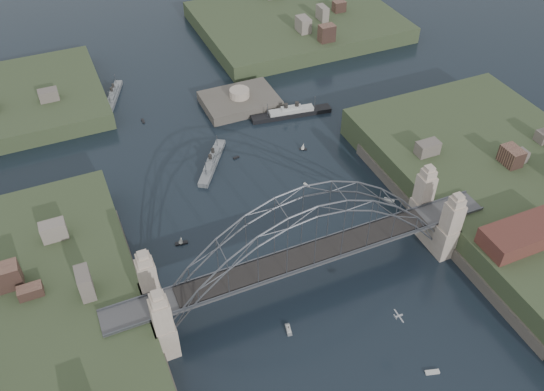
{
  "coord_description": "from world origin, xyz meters",
  "views": [
    {
      "loc": [
        -37.82,
        -68.88,
        94.64
      ],
      "look_at": [
        0.0,
        18.0,
        10.0
      ],
      "focal_mm": 37.6,
      "sensor_mm": 36.0,
      "label": 1
    }
  ],
  "objects": [
    {
      "name": "ground",
      "position": [
        0.0,
        0.0,
        0.0
      ],
      "size": [
        500.0,
        500.0,
        0.0
      ],
      "primitive_type": "plane",
      "color": "black",
      "rests_on": "ground"
    },
    {
      "name": "bridge",
      "position": [
        0.0,
        0.0,
        12.32
      ],
      "size": [
        84.0,
        13.8,
        24.6
      ],
      "color": "#464648",
      "rests_on": "ground"
    },
    {
      "name": "shore_west",
      "position": [
        -57.32,
        0.0,
        1.97
      ],
      "size": [
        50.5,
        90.0,
        12.0
      ],
      "color": "#324024",
      "rests_on": "ground"
    },
    {
      "name": "shore_east",
      "position": [
        57.32,
        0.0,
        1.97
      ],
      "size": [
        50.5,
        90.0,
        12.0
      ],
      "color": "#324024",
      "rests_on": "ground"
    },
    {
      "name": "headland_nw",
      "position": [
        -55.0,
        95.0,
        0.5
      ],
      "size": [
        60.0,
        45.0,
        9.0
      ],
      "primitive_type": "cube",
      "color": "#324024",
      "rests_on": "ground"
    },
    {
      "name": "headland_ne",
      "position": [
        50.0,
        110.0,
        0.75
      ],
      "size": [
        70.0,
        55.0,
        9.5
      ],
      "primitive_type": "cube",
      "color": "#324024",
      "rests_on": "ground"
    },
    {
      "name": "fort_island",
      "position": [
        12.0,
        70.0,
        -0.34
      ],
      "size": [
        22.0,
        16.0,
        9.4
      ],
      "color": "#4C463D",
      "rests_on": "ground"
    },
    {
      "name": "wharf_shed",
      "position": [
        44.0,
        -14.0,
        10.0
      ],
      "size": [
        20.0,
        8.0,
        4.0
      ],
      "primitive_type": "cube",
      "color": "#592D26",
      "rests_on": "shore_east"
    },
    {
      "name": "finger_pier",
      "position": [
        39.0,
        -28.0,
        0.7
      ],
      "size": [
        4.0,
        22.0,
        1.4
      ],
      "primitive_type": "cube",
      "color": "#464648",
      "rests_on": "ground"
    },
    {
      "name": "naval_cruiser_near",
      "position": [
        -5.13,
        45.95,
        0.9
      ],
      "size": [
        12.84,
        17.49,
        5.79
      ],
      "color": "gray",
      "rests_on": "ground"
    },
    {
      "name": "naval_cruiser_far",
      "position": [
        -22.14,
        89.57,
        0.87
      ],
      "size": [
        8.49,
        16.17,
        5.59
      ],
      "color": "gray",
      "rests_on": "ground"
    },
    {
      "name": "ocean_liner",
      "position": [
        23.86,
        58.58,
        0.92
      ],
      "size": [
        24.37,
        6.5,
        5.93
      ],
      "color": "black",
      "rests_on": "ground"
    },
    {
      "name": "aeroplane",
      "position": [
        8.74,
        -20.12,
        8.28
      ],
      "size": [
        1.7,
        3.23,
        0.47
      ],
      "color": "#B1B3B8"
    },
    {
      "name": "small_boat_a",
      "position": [
        -21.06,
        21.4,
        0.78
      ],
      "size": [
        2.96,
        1.3,
        2.38
      ],
      "color": "beige",
      "rests_on": "ground"
    },
    {
      "name": "small_boat_b",
      "position": [
        14.02,
        28.23,
        0.15
      ],
      "size": [
        1.14,
        1.91,
        0.45
      ],
      "color": "beige",
      "rests_on": "ground"
    },
    {
      "name": "small_boat_c",
      "position": [
        -8.51,
        -9.67,
        0.28
      ],
      "size": [
        1.51,
        2.98,
        1.43
      ],
      "color": "beige",
      "rests_on": "ground"
    },
    {
      "name": "small_boat_d",
      "position": [
        19.83,
        42.22,
        0.94
      ],
      "size": [
        2.08,
        1.61,
        2.38
      ],
      "color": "beige",
      "rests_on": "ground"
    },
    {
      "name": "small_boat_e",
      "position": [
        -34.21,
        53.56,
        0.28
      ],
      "size": [
        3.34,
        1.72,
        1.43
      ],
      "color": "beige",
      "rests_on": "ground"
    },
    {
      "name": "small_boat_f",
      "position": [
        1.68,
        46.03,
        0.15
      ],
      "size": [
        1.78,
        0.89,
        0.45
      ],
      "color": "beige",
      "rests_on": "ground"
    },
    {
      "name": "small_boat_g",
      "position": [
        12.01,
        -28.78,
        0.15
      ],
      "size": [
        2.81,
        1.58,
        0.45
      ],
      "color": "beige",
      "rests_on": "ground"
    },
    {
      "name": "small_boat_h",
      "position": [
        -17.15,
        73.08,
        0.15
      ],
      "size": [
        0.76,
        2.17,
        0.45
      ],
      "color": "beige",
      "rests_on": "ground"
    },
    {
      "name": "small_boat_i",
      "position": [
        30.24,
        14.96,
        0.15
      ],
      "size": [
        2.31,
        2.62,
        0.45
      ],
      "color": "beige",
      "rests_on": "ground"
    }
  ]
}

